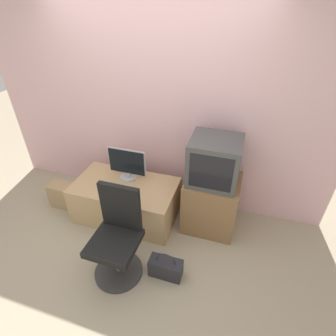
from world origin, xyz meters
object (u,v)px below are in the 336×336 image
(main_monitor, at_px, (127,164))
(handbag, at_px, (166,268))
(keyboard, at_px, (117,189))
(crt_tv, at_px, (214,161))
(cardboard_box_lower, at_px, (63,195))
(mouse, at_px, (133,191))
(office_chair, at_px, (117,239))

(main_monitor, relative_size, handbag, 1.43)
(keyboard, xyz_separation_m, crt_tv, (1.09, 0.28, 0.44))
(cardboard_box_lower, distance_m, handbag, 1.80)
(keyboard, distance_m, mouse, 0.21)
(mouse, xyz_separation_m, office_chair, (0.12, -0.66, -0.08))
(keyboard, xyz_separation_m, handbag, (0.81, -0.58, -0.40))
(keyboard, distance_m, crt_tv, 1.21)
(keyboard, height_order, crt_tv, crt_tv)
(keyboard, bearing_deg, handbag, -35.75)
(keyboard, height_order, cardboard_box_lower, keyboard)
(mouse, xyz_separation_m, crt_tv, (0.88, 0.26, 0.43))
(office_chair, distance_m, cardboard_box_lower, 1.41)
(main_monitor, distance_m, office_chair, 0.99)
(crt_tv, bearing_deg, mouse, -163.58)
(main_monitor, xyz_separation_m, mouse, (0.17, -0.25, -0.18))
(main_monitor, relative_size, crt_tv, 0.90)
(keyboard, distance_m, handbag, 1.07)
(office_chair, bearing_deg, crt_tv, 50.18)
(handbag, bearing_deg, mouse, 134.90)
(main_monitor, bearing_deg, cardboard_box_lower, -166.00)
(mouse, relative_size, cardboard_box_lower, 0.15)
(cardboard_box_lower, bearing_deg, mouse, -0.97)
(crt_tv, distance_m, office_chair, 1.30)
(mouse, distance_m, crt_tv, 1.02)
(keyboard, bearing_deg, crt_tv, 14.44)
(cardboard_box_lower, height_order, handbag, cardboard_box_lower)
(main_monitor, relative_size, office_chair, 0.49)
(main_monitor, xyz_separation_m, keyboard, (-0.03, -0.27, -0.20))
(crt_tv, bearing_deg, main_monitor, -179.23)
(mouse, relative_size, crt_tv, 0.09)
(main_monitor, height_order, office_chair, office_chair)
(cardboard_box_lower, bearing_deg, crt_tv, 6.99)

